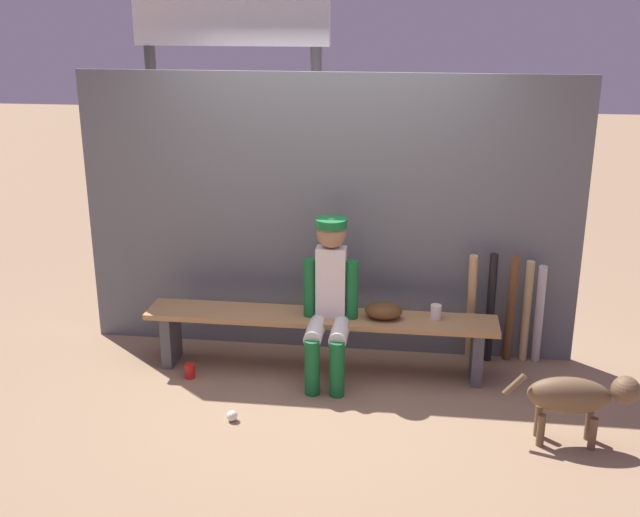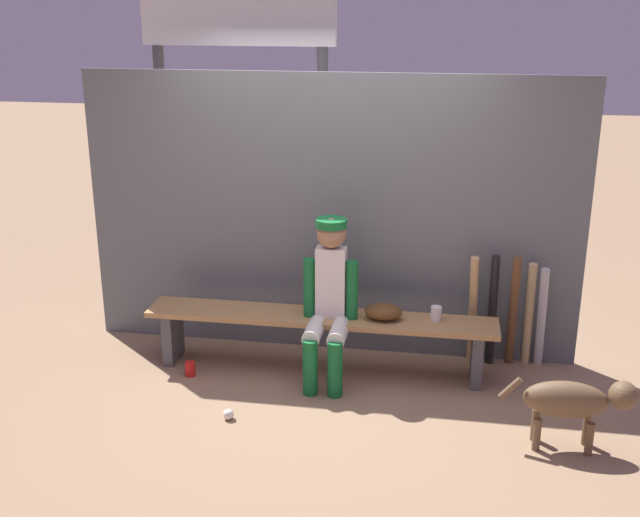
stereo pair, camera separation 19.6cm
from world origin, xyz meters
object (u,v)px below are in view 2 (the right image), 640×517
(cup_on_bench, at_px, (436,314))
(bat_wood_tan, at_px, (473,311))
(player_seated, at_px, (329,296))
(bat_wood_dark, at_px, (513,312))
(baseball_glove, at_px, (383,312))
(dog, at_px, (575,401))
(bat_aluminum_black, at_px, (492,311))
(dugout_bench, at_px, (320,327))
(cup_on_ground, at_px, (190,369))
(bat_wood_natural, at_px, (529,314))
(scoreboard, at_px, (244,34))
(baseball, at_px, (228,414))
(bat_aluminum_silver, at_px, (542,318))

(cup_on_bench, bearing_deg, bat_wood_tan, 41.85)
(player_seated, height_order, bat_wood_dark, player_seated)
(baseball_glove, bearing_deg, dog, -32.45)
(baseball_glove, xyz_separation_m, bat_wood_dark, (0.96, 0.29, -0.05))
(player_seated, xyz_separation_m, bat_aluminum_black, (1.20, 0.42, -0.20))
(dugout_bench, relative_size, cup_on_ground, 24.15)
(dugout_bench, relative_size, cup_on_bench, 24.15)
(bat_wood_natural, height_order, scoreboard, scoreboard)
(baseball, relative_size, cup_on_bench, 0.67)
(dugout_bench, xyz_separation_m, bat_wood_dark, (1.44, 0.29, 0.10))
(bat_wood_tan, height_order, cup_on_bench, bat_wood_tan)
(bat_wood_dark, distance_m, bat_aluminum_silver, 0.22)
(cup_on_bench, bearing_deg, baseball_glove, -173.90)
(bat_wood_dark, distance_m, cup_on_ground, 2.49)
(bat_wood_tan, bearing_deg, dog, -60.77)
(cup_on_ground, bearing_deg, dugout_bench, 14.74)
(baseball, xyz_separation_m, cup_on_bench, (1.36, 0.87, 0.48))
(scoreboard, bearing_deg, bat_aluminum_silver, -24.61)
(player_seated, bearing_deg, baseball, -128.46)
(player_seated, distance_m, bat_wood_tan, 1.15)
(baseball_glove, bearing_deg, cup_on_bench, 6.10)
(bat_wood_dark, bearing_deg, scoreboard, 153.10)
(cup_on_ground, height_order, cup_on_bench, cup_on_bench)
(baseball_glove, relative_size, dog, 0.33)
(bat_aluminum_black, relative_size, bat_aluminum_silver, 1.07)
(dugout_bench, bearing_deg, bat_aluminum_black, 13.57)
(baseball, bearing_deg, dugout_bench, 59.41)
(bat_aluminum_black, relative_size, scoreboard, 0.26)
(bat_wood_dark, xyz_separation_m, dog, (0.32, -1.10, -0.13))
(bat_wood_tan, distance_m, cup_on_bench, 0.37)
(bat_wood_tan, bearing_deg, dugout_bench, -165.82)
(dog, bearing_deg, baseball_glove, 147.55)
(bat_aluminum_silver, bearing_deg, player_seated, -165.25)
(dog, bearing_deg, bat_wood_tan, 119.23)
(bat_wood_natural, bearing_deg, scoreboard, 155.64)
(bat_aluminum_black, bearing_deg, bat_wood_natural, 9.87)
(player_seated, bearing_deg, bat_wood_natural, 17.48)
(baseball, xyz_separation_m, cup_on_ground, (-0.47, 0.58, 0.02))
(player_seated, xyz_separation_m, scoreboard, (-1.01, 1.60, 1.78))
(bat_wood_tan, bearing_deg, cup_on_bench, -138.15)
(bat_aluminum_silver, bearing_deg, cup_on_ground, -167.95)
(bat_aluminum_silver, distance_m, dog, 1.13)
(dugout_bench, relative_size, baseball, 35.90)
(dugout_bench, height_order, bat_wood_natural, bat_wood_natural)
(scoreboard, bearing_deg, baseball_glove, -46.70)
(scoreboard, bearing_deg, bat_wood_tan, -30.17)
(bat_aluminum_black, relative_size, cup_on_bench, 8.30)
(bat_aluminum_black, height_order, baseball, bat_aluminum_black)
(bat_wood_tan, relative_size, bat_aluminum_silver, 1.07)
(bat_wood_tan, height_order, bat_aluminum_black, bat_wood_tan)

